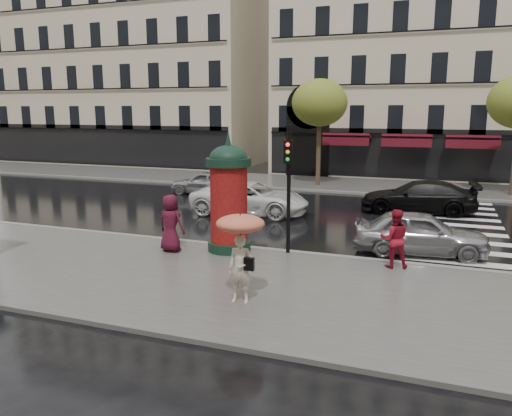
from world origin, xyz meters
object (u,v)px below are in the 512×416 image
at_px(morris_column, 229,194).
at_px(woman_umbrella, 240,243).
at_px(car_white, 250,198).
at_px(man_burgundy, 171,223).
at_px(woman_red, 394,238).
at_px(traffic_light, 288,177).
at_px(car_far_silver, 205,183).
at_px(car_black, 418,197).
at_px(car_silver, 420,233).

bearing_deg(morris_column, woman_umbrella, -63.31).
xyz_separation_m(morris_column, car_white, (-1.64, 6.28, -1.28)).
bearing_deg(man_burgundy, woman_red, -165.49).
relative_size(traffic_light, car_far_silver, 1.06).
xyz_separation_m(woman_red, car_black, (0.29, 9.31, -0.25)).
relative_size(woman_umbrella, car_silver, 0.52).
xyz_separation_m(man_burgundy, morris_column, (1.78, 0.78, 0.95)).
bearing_deg(woman_red, morris_column, -14.09).
bearing_deg(traffic_light, morris_column, -170.74).
xyz_separation_m(car_white, car_black, (7.30, 3.04, 0.01)).
relative_size(morris_column, car_far_silver, 1.01).
relative_size(car_silver, car_far_silver, 1.10).
bearing_deg(car_far_silver, morris_column, 26.66).
distance_m(traffic_light, car_white, 7.22).
xyz_separation_m(traffic_light, car_black, (3.71, 9.00, -1.91)).
relative_size(traffic_light, car_black, 0.80).
distance_m(woman_umbrella, morris_column, 4.68).
distance_m(traffic_light, car_silver, 4.86).
distance_m(woman_umbrella, car_black, 13.97).
relative_size(morris_column, traffic_light, 0.95).
bearing_deg(man_burgundy, car_black, -118.12).
bearing_deg(traffic_light, man_burgundy, -163.57).
height_order(woman_umbrella, car_far_silver, woman_umbrella).
height_order(morris_column, car_silver, morris_column).
xyz_separation_m(woman_red, traffic_light, (-3.41, 0.32, 1.66)).
relative_size(car_black, car_far_silver, 1.33).
height_order(woman_umbrella, man_burgundy, woman_umbrella).
xyz_separation_m(car_silver, car_black, (-0.37, 7.18, 0.02)).
xyz_separation_m(man_burgundy, car_white, (0.14, 7.06, -0.33)).
bearing_deg(man_burgundy, woman_umbrella, 147.13).
height_order(traffic_light, car_far_silver, traffic_light).
relative_size(car_silver, car_white, 0.80).
distance_m(woman_red, car_white, 9.42).
distance_m(woman_umbrella, car_silver, 7.48).
bearing_deg(car_white, woman_red, -134.78).
bearing_deg(car_silver, man_burgundy, 104.43).
height_order(man_burgundy, traffic_light, traffic_light).
relative_size(man_burgundy, car_black, 0.37).
height_order(woman_red, car_black, woman_red).
xyz_separation_m(woman_red, car_far_silver, (-11.41, 10.59, -0.33)).
bearing_deg(car_black, woman_red, -6.66).
distance_m(traffic_light, car_black, 9.91).
bearing_deg(traffic_light, woman_umbrella, -88.27).
height_order(woman_red, car_far_silver, woman_red).
height_order(woman_umbrella, car_silver, woman_umbrella).
bearing_deg(woman_red, car_silver, -121.36).
relative_size(morris_column, car_white, 0.74).
relative_size(traffic_light, car_white, 0.78).
bearing_deg(morris_column, car_white, 104.65).
bearing_deg(car_far_silver, man_burgundy, 17.51).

